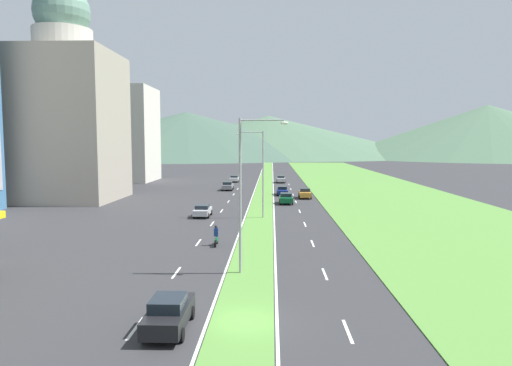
{
  "coord_description": "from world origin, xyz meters",
  "views": [
    {
      "loc": [
        1.47,
        -22.3,
        8.98
      ],
      "look_at": [
        -1.08,
        51.54,
        2.42
      ],
      "focal_mm": 32.43,
      "sensor_mm": 36.0,
      "label": 1
    }
  ],
  "objects_px": {
    "car_7": "(234,179)",
    "car_6": "(286,198)",
    "car_0": "(282,191)",
    "car_1": "(305,193)",
    "motorcycle_rider": "(216,237)",
    "car_4": "(203,211)",
    "car_2": "(228,186)",
    "street_lamp_near": "(245,186)",
    "street_lamp_mid": "(260,168)",
    "car_5": "(281,179)",
    "car_3": "(169,313)"
  },
  "relations": [
    {
      "from": "car_0",
      "to": "motorcycle_rider",
      "type": "xyz_separation_m",
      "value": [
        -6.62,
        -38.88,
        -0.01
      ]
    },
    {
      "from": "car_2",
      "to": "motorcycle_rider",
      "type": "bearing_deg",
      "value": -175.74
    },
    {
      "from": "street_lamp_near",
      "to": "street_lamp_mid",
      "type": "height_order",
      "value": "street_lamp_near"
    },
    {
      "from": "car_4",
      "to": "car_7",
      "type": "relative_size",
      "value": 0.94
    },
    {
      "from": "car_0",
      "to": "car_2",
      "type": "height_order",
      "value": "car_2"
    },
    {
      "from": "car_6",
      "to": "motorcycle_rider",
      "type": "xyz_separation_m",
      "value": [
        -6.9,
        -27.65,
        -0.04
      ]
    },
    {
      "from": "car_0",
      "to": "car_1",
      "type": "distance_m",
      "value": 5.76
    },
    {
      "from": "car_0",
      "to": "car_4",
      "type": "relative_size",
      "value": 1.12
    },
    {
      "from": "car_2",
      "to": "car_4",
      "type": "relative_size",
      "value": 1.06
    },
    {
      "from": "car_4",
      "to": "car_0",
      "type": "bearing_deg",
      "value": -23.48
    },
    {
      "from": "car_5",
      "to": "street_lamp_mid",
      "type": "bearing_deg",
      "value": -3.99
    },
    {
      "from": "car_3",
      "to": "car_4",
      "type": "distance_m",
      "value": 33.8
    },
    {
      "from": "car_4",
      "to": "car_7",
      "type": "distance_m",
      "value": 48.72
    },
    {
      "from": "street_lamp_mid",
      "to": "car_5",
      "type": "height_order",
      "value": "street_lamp_mid"
    },
    {
      "from": "car_0",
      "to": "motorcycle_rider",
      "type": "distance_m",
      "value": 39.44
    },
    {
      "from": "car_2",
      "to": "car_4",
      "type": "xyz_separation_m",
      "value": [
        -0.08,
        -30.8,
        -0.06
      ]
    },
    {
      "from": "street_lamp_near",
      "to": "car_5",
      "type": "xyz_separation_m",
      "value": [
        3.78,
        71.11,
        -5.26
      ]
    },
    {
      "from": "car_7",
      "to": "motorcycle_rider",
      "type": "bearing_deg",
      "value": -176.78
    },
    {
      "from": "car_6",
      "to": "car_7",
      "type": "relative_size",
      "value": 0.94
    },
    {
      "from": "street_lamp_mid",
      "to": "car_4",
      "type": "xyz_separation_m",
      "value": [
        -6.99,
        0.76,
        -5.14
      ]
    },
    {
      "from": "car_3",
      "to": "motorcycle_rider",
      "type": "distance_m",
      "value": 18.11
    },
    {
      "from": "street_lamp_near",
      "to": "car_4",
      "type": "relative_size",
      "value": 2.53
    },
    {
      "from": "street_lamp_near",
      "to": "car_0",
      "type": "bearing_deg",
      "value": 85.66
    },
    {
      "from": "street_lamp_near",
      "to": "car_5",
      "type": "distance_m",
      "value": 71.4
    },
    {
      "from": "car_5",
      "to": "car_6",
      "type": "bearing_deg",
      "value": 0.16
    },
    {
      "from": "car_0",
      "to": "car_1",
      "type": "xyz_separation_m",
      "value": [
        3.49,
        -4.58,
        0.06
      ]
    },
    {
      "from": "car_0",
      "to": "car_6",
      "type": "bearing_deg",
      "value": 1.41
    },
    {
      "from": "car_0",
      "to": "street_lamp_mid",
      "type": "bearing_deg",
      "value": -7.45
    },
    {
      "from": "street_lamp_mid",
      "to": "car_4",
      "type": "distance_m",
      "value": 8.71
    },
    {
      "from": "street_lamp_mid",
      "to": "car_4",
      "type": "bearing_deg",
      "value": 173.77
    },
    {
      "from": "car_6",
      "to": "car_2",
      "type": "bearing_deg",
      "value": -151.0
    },
    {
      "from": "street_lamp_near",
      "to": "car_6",
      "type": "xyz_separation_m",
      "value": [
        3.87,
        36.14,
        -5.27
      ]
    },
    {
      "from": "car_6",
      "to": "car_7",
      "type": "height_order",
      "value": "car_6"
    },
    {
      "from": "street_lamp_near",
      "to": "car_1",
      "type": "distance_m",
      "value": 43.69
    },
    {
      "from": "car_1",
      "to": "car_4",
      "type": "distance_m",
      "value": 23.22
    },
    {
      "from": "car_2",
      "to": "car_7",
      "type": "relative_size",
      "value": 1.0
    },
    {
      "from": "car_2",
      "to": "car_3",
      "type": "height_order",
      "value": "car_3"
    },
    {
      "from": "car_1",
      "to": "car_2",
      "type": "distance_m",
      "value": 18.12
    },
    {
      "from": "car_3",
      "to": "street_lamp_near",
      "type": "bearing_deg",
      "value": -17.93
    },
    {
      "from": "car_1",
      "to": "car_7",
      "type": "height_order",
      "value": "car_1"
    },
    {
      "from": "car_4",
      "to": "car_2",
      "type": "bearing_deg",
      "value": -0.15
    },
    {
      "from": "car_6",
      "to": "street_lamp_mid",
      "type": "bearing_deg",
      "value": -14.9
    },
    {
      "from": "car_5",
      "to": "car_4",
      "type": "bearing_deg",
      "value": -12.37
    },
    {
      "from": "street_lamp_near",
      "to": "car_0",
      "type": "relative_size",
      "value": 2.26
    },
    {
      "from": "street_lamp_near",
      "to": "motorcycle_rider",
      "type": "height_order",
      "value": "street_lamp_near"
    },
    {
      "from": "street_lamp_mid",
      "to": "car_2",
      "type": "bearing_deg",
      "value": 102.35
    },
    {
      "from": "car_7",
      "to": "car_6",
      "type": "bearing_deg",
      "value": -163.96
    },
    {
      "from": "car_3",
      "to": "car_6",
      "type": "height_order",
      "value": "car_3"
    },
    {
      "from": "car_7",
      "to": "street_lamp_near",
      "type": "bearing_deg",
      "value": -174.78
    },
    {
      "from": "car_0",
      "to": "car_4",
      "type": "height_order",
      "value": "car_0"
    }
  ]
}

